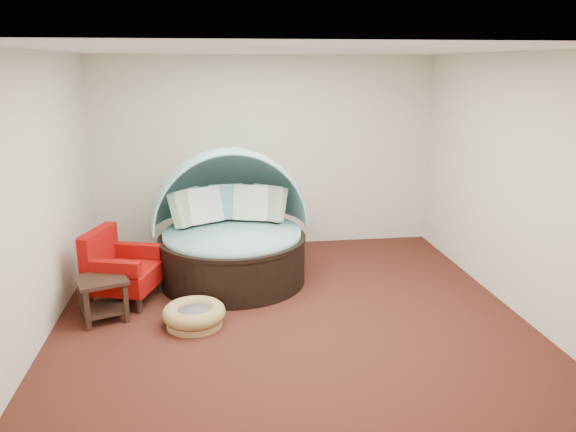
{
  "coord_description": "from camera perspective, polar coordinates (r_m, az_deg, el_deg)",
  "views": [
    {
      "loc": [
        -0.79,
        -5.69,
        2.67
      ],
      "look_at": [
        0.07,
        0.6,
        0.94
      ],
      "focal_mm": 35.0,
      "sensor_mm": 36.0,
      "label": 1
    }
  ],
  "objects": [
    {
      "name": "wall_right",
      "position": [
        6.69,
        21.82,
        3.18
      ],
      "size": [
        0.0,
        5.0,
        5.0
      ],
      "primitive_type": "plane",
      "rotation": [
        1.57,
        0.0,
        -1.57
      ],
      "color": "beige",
      "rests_on": "floor"
    },
    {
      "name": "canopy_daybed",
      "position": [
        7.07,
        -5.83,
        -0.39
      ],
      "size": [
        2.08,
        1.99,
        1.68
      ],
      "rotation": [
        0.0,
        0.0,
        0.09
      ],
      "color": "black",
      "rests_on": "floor"
    },
    {
      "name": "wall_back",
      "position": [
        8.33,
        -2.3,
        6.43
      ],
      "size": [
        5.0,
        0.0,
        5.0
      ],
      "primitive_type": "plane",
      "rotation": [
        1.57,
        0.0,
        0.0
      ],
      "color": "beige",
      "rests_on": "floor"
    },
    {
      "name": "side_table",
      "position": [
        6.37,
        -18.34,
        -7.4
      ],
      "size": [
        0.64,
        0.64,
        0.47
      ],
      "rotation": [
        0.0,
        0.0,
        0.37
      ],
      "color": "black",
      "rests_on": "floor"
    },
    {
      "name": "wall_left",
      "position": [
        6.08,
        -23.99,
        1.83
      ],
      "size": [
        0.0,
        5.0,
        5.0
      ],
      "primitive_type": "plane",
      "rotation": [
        1.57,
        0.0,
        1.57
      ],
      "color": "beige",
      "rests_on": "floor"
    },
    {
      "name": "pet_basket",
      "position": [
        6.06,
        -9.51,
        -9.88
      ],
      "size": [
        0.82,
        0.82,
        0.23
      ],
      "rotation": [
        0.0,
        0.0,
        0.28
      ],
      "color": "olive",
      "rests_on": "floor"
    },
    {
      "name": "wall_front",
      "position": [
        3.52,
        5.68,
        -5.97
      ],
      "size": [
        5.0,
        0.0,
        5.0
      ],
      "primitive_type": "plane",
      "rotation": [
        -1.57,
        0.0,
        0.0
      ],
      "color": "beige",
      "rests_on": "floor"
    },
    {
      "name": "floor",
      "position": [
        6.34,
        0.07,
        -9.71
      ],
      "size": [
        5.0,
        5.0,
        0.0
      ],
      "primitive_type": "plane",
      "color": "#461B14",
      "rests_on": "ground"
    },
    {
      "name": "ceiling",
      "position": [
        5.75,
        0.08,
        16.51
      ],
      "size": [
        5.0,
        5.0,
        0.0
      ],
      "primitive_type": "plane",
      "rotation": [
        3.14,
        0.0,
        0.0
      ],
      "color": "white",
      "rests_on": "wall_back"
    },
    {
      "name": "red_armchair",
      "position": [
        6.76,
        -16.75,
        -5.14
      ],
      "size": [
        0.91,
        0.91,
        0.85
      ],
      "rotation": [
        0.0,
        0.0,
        -0.3
      ],
      "color": "black",
      "rests_on": "floor"
    }
  ]
}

